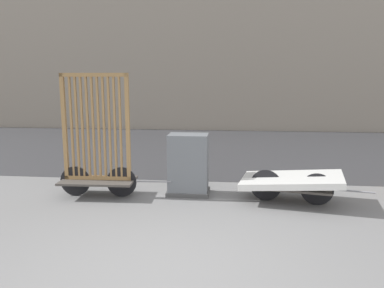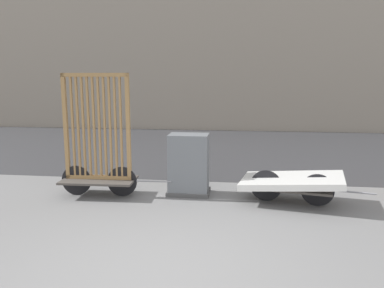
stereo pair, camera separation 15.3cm
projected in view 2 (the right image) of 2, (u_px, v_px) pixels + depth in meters
ground_plane at (161, 275)px, 4.27m from camera, size 60.00×60.00×0.00m
road_strip at (213, 147)px, 12.30m from camera, size 56.00×8.40×0.01m
building_facade at (224, 21)px, 17.53m from camera, size 48.00×4.00×9.82m
bike_cart_with_bedframe at (98, 153)px, 7.06m from camera, size 2.12×0.76×2.32m
bike_cart_with_mattress at (292, 182)px, 6.68m from camera, size 2.33×1.36×0.57m
utility_cabinet at (189, 166)px, 7.21m from camera, size 0.81×0.58×1.18m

